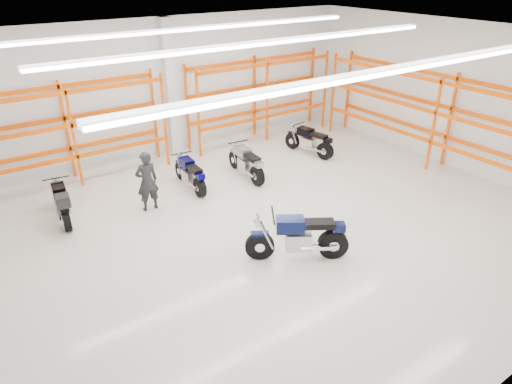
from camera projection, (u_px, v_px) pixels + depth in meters
ground at (275, 224)px, 11.66m from camera, size 14.00×14.00×0.00m
room_shell at (277, 97)px, 10.19m from camera, size 14.02×12.02×4.51m
motorcycle_main at (302, 238)px, 10.09m from camera, size 2.04×1.38×1.14m
motorcycle_back_a at (62, 204)px, 11.57m from camera, size 0.66×2.05×1.05m
motorcycle_back_b at (191, 175)px, 13.28m from camera, size 0.64×1.94×0.95m
motorcycle_back_c at (247, 163)px, 13.97m from camera, size 0.68×2.04×1.00m
motorcycle_back_d at (311, 142)px, 15.66m from camera, size 0.71×2.02×1.00m
standing_man at (147, 181)px, 11.99m from camera, size 0.61×0.40×1.65m
structural_column at (170, 90)px, 14.91m from camera, size 0.32×0.32×4.50m
pallet_racking_back_left at (68, 125)px, 13.15m from camera, size 5.67×0.87×3.00m
pallet_racking_back_right at (261, 91)px, 16.60m from camera, size 5.67×0.87×3.00m
pallet_racking_side at (444, 113)px, 14.13m from camera, size 0.87×9.07×3.00m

